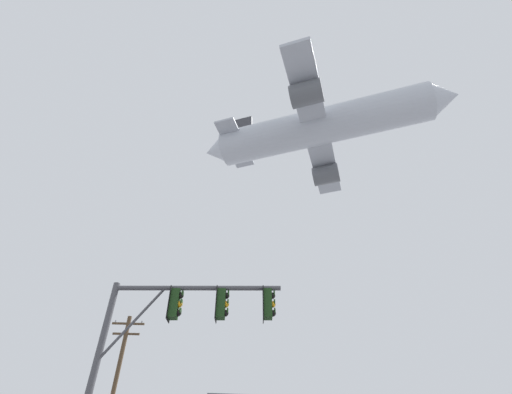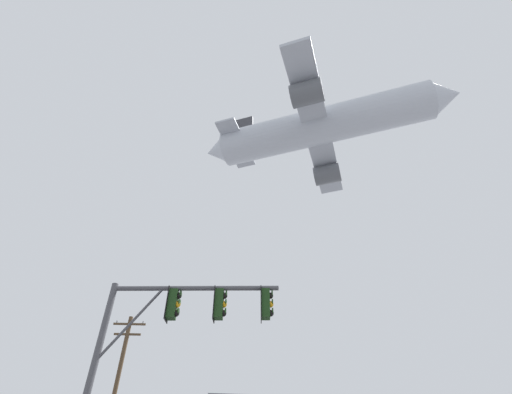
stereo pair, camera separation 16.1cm
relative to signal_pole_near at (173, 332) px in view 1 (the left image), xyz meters
name	(u,v)px [view 1 (the left image)]	position (x,y,z in m)	size (l,w,h in m)	color
signal_pole_near	(173,332)	(0.00, 0.00, 0.00)	(5.31, 0.66, 6.63)	#4C4C51
airplane	(322,127)	(11.65, 17.31, 30.48)	(29.79, 23.01, 8.36)	#B7BCC6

